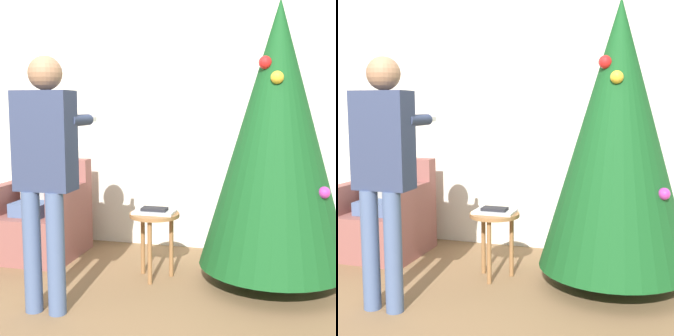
% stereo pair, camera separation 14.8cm
% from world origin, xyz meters
% --- Properties ---
extents(wall_back, '(8.00, 0.06, 2.70)m').
position_xyz_m(wall_back, '(0.00, 2.23, 1.35)').
color(wall_back, silver).
rests_on(wall_back, ground_plane).
extents(christmas_tree, '(1.17, 1.17, 2.19)m').
position_xyz_m(christmas_tree, '(1.18, 1.44, 1.17)').
color(christmas_tree, brown).
rests_on(christmas_tree, ground_plane).
extents(armchair, '(0.76, 0.76, 0.89)m').
position_xyz_m(armchair, '(-0.97, 1.65, 0.32)').
color(armchair, brown).
rests_on(armchair, ground_plane).
extents(person_seated, '(0.36, 0.46, 1.23)m').
position_xyz_m(person_seated, '(-0.97, 1.62, 0.67)').
color(person_seated, '#475B84').
rests_on(person_seated, ground_plane).
extents(person_standing, '(0.41, 0.57, 1.72)m').
position_xyz_m(person_standing, '(-0.30, 0.57, 1.03)').
color(person_standing, '#475B84').
rests_on(person_standing, ground_plane).
extents(side_stool, '(0.40, 0.40, 0.54)m').
position_xyz_m(side_stool, '(0.24, 1.31, 0.45)').
color(side_stool, olive).
rests_on(side_stool, ground_plane).
extents(laptop, '(0.33, 0.22, 0.02)m').
position_xyz_m(laptop, '(0.24, 1.31, 0.55)').
color(laptop, silver).
rests_on(laptop, side_stool).
extents(book, '(0.20, 0.11, 0.02)m').
position_xyz_m(book, '(0.24, 1.31, 0.57)').
color(book, black).
rests_on(book, laptop).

